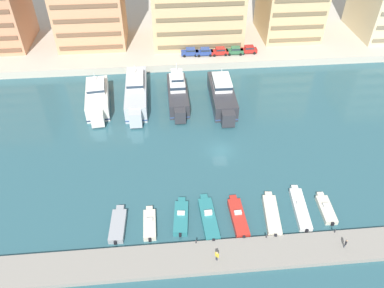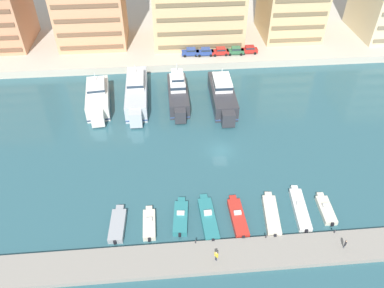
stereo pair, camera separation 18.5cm
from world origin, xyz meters
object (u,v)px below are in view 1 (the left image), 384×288
Objects in this scene: motorboat_white_mid_right at (300,208)px; motorboat_cream_right at (326,209)px; car_green_center_left at (235,50)px; yacht_charcoal_center_left at (222,94)px; car_red_mid_left at (220,51)px; motorboat_teal_mid_left at (181,217)px; motorboat_teal_center_left at (208,218)px; pedestrian_near_edge at (217,255)px; yacht_ivory_far_left at (97,98)px; pedestrian_mid_deck at (346,243)px; car_red_center at (249,49)px; motorboat_cream_left at (150,224)px; motorboat_cream_center_right at (271,215)px; car_blue_left at (205,51)px; yacht_silver_left at (136,92)px; motorboat_grey_far_left at (118,225)px; yacht_charcoal_mid_left at (178,93)px; motorboat_red_center at (238,217)px; car_blue_far_left at (190,52)px.

motorboat_white_mid_right is 3.83m from motorboat_cream_right.
car_green_center_left is (-5.34, 47.11, 2.35)m from motorboat_cream_right.
yacht_charcoal_center_left is 17.72m from car_red_mid_left.
motorboat_teal_mid_left is 3.94m from motorboat_teal_center_left.
yacht_charcoal_center_left is at bearing 80.30° from pedestrian_near_edge.
yacht_ivory_far_left is 9.97× the size of pedestrian_mid_deck.
car_red_center is (-1.99, 47.36, 2.35)m from motorboat_cream_right.
motorboat_cream_right is 48.00m from car_red_mid_left.
pedestrian_near_edge reaches higher than motorboat_cream_left.
car_blue_left is at bearing 95.14° from motorboat_cream_center_right.
yacht_silver_left is 4.50× the size of car_green_center_left.
yacht_charcoal_center_left reaches higher than pedestrian_mid_deck.
motorboat_grey_far_left is 1.10× the size of motorboat_cream_left.
car_blue_left is (7.42, 16.60, 0.55)m from yacht_charcoal_mid_left.
motorboat_white_mid_right is 2.12× the size of car_red_center.
car_green_center_left reaches higher than motorboat_white_mid_right.
motorboat_teal_center_left is at bearing 178.16° from motorboat_cream_center_right.
yacht_charcoal_center_left is 31.02m from motorboat_teal_mid_left.
yacht_charcoal_center_left reaches higher than yacht_ivory_far_left.
yacht_charcoal_center_left is at bearing 95.18° from motorboat_cream_center_right.
yacht_charcoal_mid_left is 22.13m from car_green_center_left.
car_red_center is (15.53, 47.53, 2.25)m from motorboat_teal_center_left.
motorboat_cream_center_right is 0.92× the size of motorboat_white_mid_right.
yacht_silver_left is 1.23× the size of yacht_charcoal_mid_left.
motorboat_teal_mid_left is 4.44× the size of pedestrian_mid_deck.
pedestrian_near_edge is (0.18, -7.05, 1.25)m from motorboat_teal_center_left.
yacht_silver_left reaches higher than motorboat_teal_mid_left.
yacht_silver_left is 2.33× the size of motorboat_cream_center_right.
car_green_center_left is at bearing 62.08° from motorboat_grey_far_left.
yacht_charcoal_center_left is 18.52m from car_green_center_left.
motorboat_grey_far_left is (5.76, -30.94, -1.45)m from yacht_ivory_far_left.
yacht_charcoal_mid_left is (8.39, -1.12, 0.07)m from yacht_silver_left.
motorboat_teal_mid_left is 13.11m from motorboat_cream_center_right.
motorboat_grey_far_left is 0.82× the size of motorboat_cream_center_right.
yacht_charcoal_mid_left is 30.34m from motorboat_teal_mid_left.
motorboat_white_mid_right is 8.18m from pedestrian_mid_deck.
motorboat_cream_right is 6.97m from pedestrian_mid_deck.
yacht_charcoal_mid_left reaches higher than car_red_mid_left.
yacht_charcoal_mid_left is at bearing 87.37° from motorboat_teal_mid_left.
motorboat_teal_mid_left is at bearing -92.63° from yacht_charcoal_mid_left.
yacht_ivory_far_left is at bearing 126.40° from motorboat_red_center.
pedestrian_near_edge is 1.11× the size of pedestrian_mid_deck.
yacht_silver_left is at bearing -149.36° from car_red_center.
yacht_charcoal_mid_left is 31.78m from motorboat_red_center.
car_red_mid_left is at bearing -179.81° from car_green_center_left.
motorboat_white_mid_right is 48.64m from car_blue_far_left.
car_red_center is at bearing 74.29° from pedestrian_near_edge.
car_red_mid_left is 1.01× the size of car_red_center.
motorboat_white_mid_right is 2.11× the size of car_blue_far_left.
yacht_ivory_far_left is 1.99× the size of motorboat_red_center.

